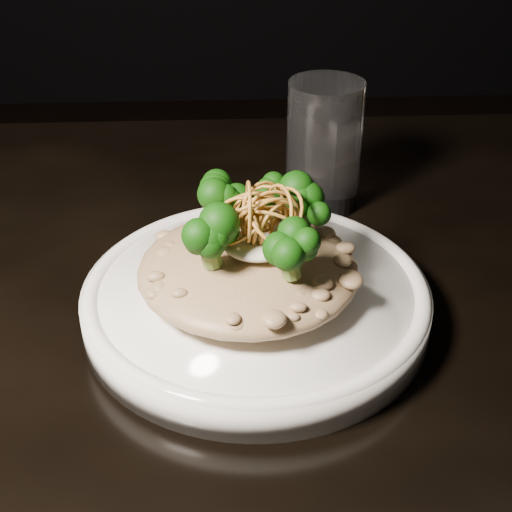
# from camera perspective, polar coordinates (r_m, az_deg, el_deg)

# --- Properties ---
(table) EXTENTS (1.10, 0.80, 0.75)m
(table) POSITION_cam_1_polar(r_m,az_deg,el_deg) (0.61, -3.41, -10.69)
(table) COLOR black
(table) RESTS_ON ground
(plate) EXTENTS (0.26, 0.26, 0.03)m
(plate) POSITION_cam_1_polar(r_m,az_deg,el_deg) (0.55, -0.00, -3.64)
(plate) COLOR white
(plate) RESTS_ON table
(risotto) EXTENTS (0.16, 0.16, 0.04)m
(risotto) POSITION_cam_1_polar(r_m,az_deg,el_deg) (0.53, -0.63, -1.06)
(risotto) COLOR brown
(risotto) RESTS_ON plate
(broccoli) EXTENTS (0.12, 0.12, 0.04)m
(broccoli) POSITION_cam_1_polar(r_m,az_deg,el_deg) (0.51, 0.07, 2.93)
(broccoli) COLOR black
(broccoli) RESTS_ON risotto
(cheese) EXTENTS (0.05, 0.05, 0.01)m
(cheese) POSITION_cam_1_polar(r_m,az_deg,el_deg) (0.51, 0.13, 1.19)
(cheese) COLOR white
(cheese) RESTS_ON risotto
(shallots) EXTENTS (0.05, 0.05, 0.03)m
(shallots) POSITION_cam_1_polar(r_m,az_deg,el_deg) (0.50, 0.34, 3.64)
(shallots) COLOR olive
(shallots) RESTS_ON cheese
(drinking_glass) EXTENTS (0.09, 0.09, 0.12)m
(drinking_glass) POSITION_cam_1_polar(r_m,az_deg,el_deg) (0.68, 5.45, 8.75)
(drinking_glass) COLOR silver
(drinking_glass) RESTS_ON table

